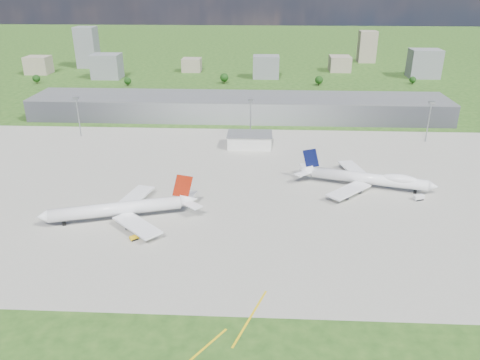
{
  "coord_description": "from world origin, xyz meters",
  "views": [
    {
      "loc": [
        17.46,
        -168.9,
        95.97
      ],
      "look_at": [
        7.64,
        28.93,
        9.0
      ],
      "focal_mm": 35.0,
      "sensor_mm": 36.0,
      "label": 1
    }
  ],
  "objects_px": {
    "van_white_near": "(353,189)",
    "tug_yellow": "(134,238)",
    "airliner_red_twin": "(122,209)",
    "airliner_blue_quad": "(368,179)",
    "van_white_far": "(419,198)"
  },
  "relations": [
    {
      "from": "tug_yellow",
      "to": "van_white_far",
      "type": "relative_size",
      "value": 0.72
    },
    {
      "from": "airliner_red_twin",
      "to": "van_white_near",
      "type": "distance_m",
      "value": 108.42
    },
    {
      "from": "airliner_blue_quad",
      "to": "tug_yellow",
      "type": "relative_size",
      "value": 17.25
    },
    {
      "from": "van_white_far",
      "to": "airliner_red_twin",
      "type": "bearing_deg",
      "value": 170.6
    },
    {
      "from": "airliner_red_twin",
      "to": "airliner_blue_quad",
      "type": "xyz_separation_m",
      "value": [
        111.07,
        37.88,
        -0.05
      ]
    },
    {
      "from": "airliner_red_twin",
      "to": "tug_yellow",
      "type": "xyz_separation_m",
      "value": [
        9.03,
        -16.95,
        -3.99
      ]
    },
    {
      "from": "van_white_near",
      "to": "tug_yellow",
      "type": "bearing_deg",
      "value": 124.66
    },
    {
      "from": "airliner_blue_quad",
      "to": "van_white_far",
      "type": "distance_m",
      "value": 24.87
    },
    {
      "from": "van_white_near",
      "to": "airliner_blue_quad",
      "type": "bearing_deg",
      "value": -52.57
    },
    {
      "from": "airliner_blue_quad",
      "to": "van_white_far",
      "type": "xyz_separation_m",
      "value": [
        20.96,
        -12.91,
        -3.57
      ]
    },
    {
      "from": "airliner_blue_quad",
      "to": "tug_yellow",
      "type": "xyz_separation_m",
      "value": [
        -102.04,
        -54.83,
        -3.94
      ]
    },
    {
      "from": "airliner_blue_quad",
      "to": "van_white_near",
      "type": "bearing_deg",
      "value": -133.91
    },
    {
      "from": "airliner_red_twin",
      "to": "tug_yellow",
      "type": "bearing_deg",
      "value": 101.37
    },
    {
      "from": "airliner_red_twin",
      "to": "airliner_blue_quad",
      "type": "bearing_deg",
      "value": -177.85
    },
    {
      "from": "tug_yellow",
      "to": "van_white_near",
      "type": "bearing_deg",
      "value": -11.49
    }
  ]
}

